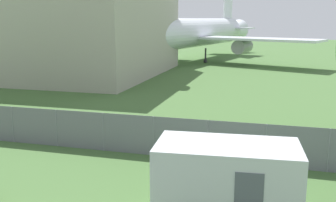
% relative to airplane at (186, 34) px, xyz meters
% --- Properties ---
extents(hangar_building, '(27.55, 21.37, 13.84)m').
position_rel_airplane_xyz_m(hangar_building, '(-13.98, -14.43, 1.90)').
color(hangar_building, '#ADA899').
rests_on(hangar_building, ground).
extents(perimeter_fence, '(56.07, 0.07, 1.89)m').
position_rel_airplane_xyz_m(perimeter_fence, '(4.80, -38.66, -3.22)').
color(perimeter_fence, slate).
rests_on(perimeter_fence, ground).
extents(airplane, '(36.98, 45.54, 12.63)m').
position_rel_airplane_xyz_m(airplane, '(0.00, 0.00, 0.00)').
color(airplane, white).
rests_on(airplane, ground).
extents(portable_cabin, '(4.75, 2.72, 2.40)m').
position_rel_airplane_xyz_m(portable_cabin, '(11.33, -43.40, -2.97)').
color(portable_cabin, silver).
rests_on(portable_cabin, ground).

